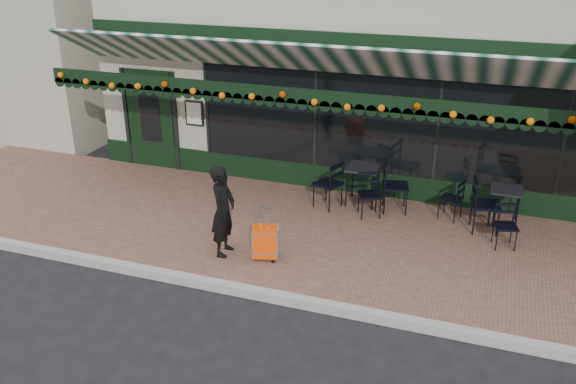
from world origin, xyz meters
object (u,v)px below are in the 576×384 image
(cafe_table_a, at_px, (506,192))
(cafe_table_b, at_px, (363,170))
(suitcase, at_px, (265,242))
(chair_a_left, at_px, (451,199))
(chair_a_right, at_px, (486,205))
(chair_b_left, at_px, (328,184))
(woman, at_px, (223,211))
(chair_b_right, at_px, (395,187))
(chair_b_front, at_px, (370,195))
(chair_a_front, at_px, (506,227))

(cafe_table_a, distance_m, cafe_table_b, 2.64)
(cafe_table_a, bearing_deg, suitcase, -143.64)
(chair_a_left, relative_size, chair_a_right, 0.78)
(chair_a_right, bearing_deg, chair_b_left, 77.76)
(cafe_table_a, bearing_deg, woman, -148.20)
(cafe_table_a, distance_m, chair_b_left, 3.25)
(chair_b_left, bearing_deg, cafe_table_b, 145.34)
(chair_a_right, relative_size, chair_b_right, 1.00)
(cafe_table_a, relative_size, chair_b_front, 0.82)
(chair_a_left, distance_m, chair_b_left, 2.31)
(cafe_table_b, height_order, chair_b_left, chair_b_left)
(chair_b_left, bearing_deg, chair_a_front, 102.39)
(cafe_table_b, xyz_separation_m, chair_b_left, (-0.59, -0.38, -0.21))
(cafe_table_a, distance_m, chair_a_front, 0.97)
(chair_a_right, height_order, chair_b_front, chair_a_right)
(chair_a_left, bearing_deg, woman, -36.16)
(suitcase, height_order, chair_b_front, suitcase)
(chair_a_left, distance_m, chair_b_right, 1.04)
(chair_b_left, relative_size, chair_b_front, 1.14)
(woman, distance_m, chair_b_front, 2.97)
(suitcase, bearing_deg, chair_b_right, 39.50)
(suitcase, height_order, chair_a_right, chair_a_right)
(cafe_table_b, relative_size, chair_b_left, 0.81)
(cafe_table_b, bearing_deg, chair_b_left, -147.27)
(suitcase, bearing_deg, cafe_table_a, 18.76)
(woman, relative_size, chair_a_front, 2.05)
(cafe_table_b, xyz_separation_m, chair_b_right, (0.66, -0.14, -0.19))
(chair_b_left, bearing_deg, chair_a_left, 118.99)
(cafe_table_a, bearing_deg, chair_a_left, -173.93)
(chair_a_left, relative_size, chair_b_right, 0.78)
(cafe_table_b, height_order, chair_a_right, chair_a_right)
(cafe_table_a, distance_m, chair_a_left, 0.97)
(chair_a_right, bearing_deg, chair_a_left, 51.14)
(suitcase, distance_m, chair_b_right, 3.06)
(suitcase, height_order, cafe_table_b, suitcase)
(suitcase, xyz_separation_m, chair_b_front, (1.25, 2.18, 0.10))
(chair_a_front, bearing_deg, chair_b_left, 155.59)
(suitcase, relative_size, chair_a_front, 1.22)
(chair_a_left, distance_m, chair_a_front, 1.29)
(chair_a_right, height_order, chair_a_front, chair_a_right)
(cafe_table_a, distance_m, chair_b_front, 2.44)
(chair_a_right, relative_size, chair_b_front, 1.20)
(woman, bearing_deg, chair_a_front, -71.27)
(woman, bearing_deg, chair_b_front, -44.75)
(cafe_table_a, xyz_separation_m, chair_b_front, (-2.38, -0.49, -0.20))
(woman, xyz_separation_m, chair_a_right, (4.02, 2.26, -0.28))
(chair_a_front, xyz_separation_m, chair_b_front, (-2.42, 0.45, 0.04))
(chair_a_right, xyz_separation_m, chair_b_right, (-1.65, 0.32, -0.00))
(chair_b_left, bearing_deg, chair_b_front, 103.48)
(suitcase, xyz_separation_m, chair_a_right, (3.31, 2.24, 0.19))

